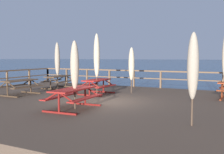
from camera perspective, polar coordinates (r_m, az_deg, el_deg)
name	(u,v)px	position (r m, az deg, el deg)	size (l,w,h in m)	color
ground_plane	(103,120)	(11.72, -2.01, -9.23)	(600.00, 600.00, 0.00)	navy
wooden_deck	(103,110)	(11.63, -2.01, -7.25)	(16.44, 12.04, 0.82)	brown
railing_waterside_far	(147,76)	(16.83, 7.61, 0.29)	(16.24, 0.10, 1.09)	brown
picnic_table_mid_right	(73,94)	(9.87, -8.46, -3.64)	(1.51, 2.24, 0.78)	maroon
picnic_table_front_left	(58,79)	(16.66, -11.59, -0.46)	(1.49, 1.99, 0.78)	brown
picnic_table_front_right	(97,83)	(13.69, -3.34, -1.42)	(1.41, 1.81, 0.78)	maroon
picnic_table_back_left	(20,84)	(14.20, -19.45, -1.44)	(1.46, 1.92, 0.78)	brown
patio_umbrella_short_mid	(75,66)	(9.79, -8.12, 2.48)	(0.32, 0.32, 2.54)	#4C3828
patio_umbrella_tall_mid_right	(57,59)	(16.66, -11.80, 3.85)	(0.32, 0.32, 2.85)	#4C3828
patio_umbrella_tall_mid_left	(97,56)	(13.57, -3.33, 4.63)	(0.32, 0.32, 3.14)	#4C3828
patio_umbrella_short_back	(193,67)	(7.60, 17.20, 2.18)	(0.32, 0.32, 2.62)	#4C3828
patio_umbrella_tall_back_left	(131,64)	(13.99, 4.26, 2.82)	(0.32, 0.32, 2.46)	#4C3828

